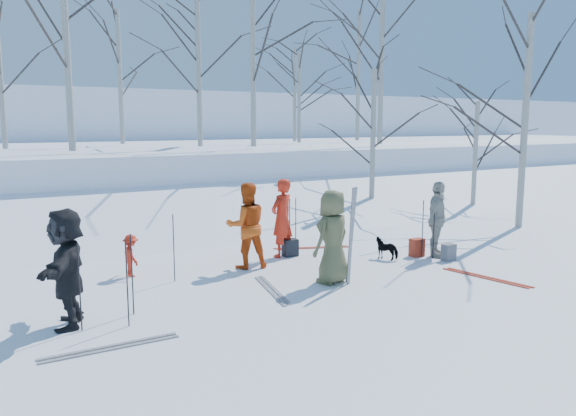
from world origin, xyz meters
TOP-DOWN VIEW (x-y plane):
  - ground at (0.00, 0.00)m, footprint 120.00×120.00m
  - snow_ramp at (0.00, 7.00)m, footprint 70.00×9.49m
  - snow_plateau at (0.00, 17.00)m, footprint 70.00×18.00m
  - far_hill at (0.00, 38.00)m, footprint 90.00×30.00m
  - skier_olive_center at (0.14, 0.04)m, footprint 1.03×0.83m
  - skier_red_north at (0.38, 2.42)m, footprint 0.78×0.66m
  - skier_redor_behind at (-0.78, 1.93)m, footprint 1.02×0.87m
  - skier_red_seated at (-3.11, 2.50)m, footprint 0.36×0.58m
  - skier_cream_east at (3.48, 0.58)m, footprint 1.12×0.88m
  - skier_grey_west at (-4.70, 0.19)m, footprint 1.05×1.79m
  - dog at (2.34, 0.98)m, footprint 0.51×0.64m
  - upright_ski_left at (0.36, -0.25)m, footprint 0.07×0.16m
  - upright_ski_right at (0.45, -0.15)m, footprint 0.09×0.23m
  - ski_pair_a at (-4.38, -1.04)m, footprint 0.23×1.90m
  - ski_pair_b at (3.00, -1.28)m, footprint 0.80×1.96m
  - ski_pair_c at (-1.13, 0.19)m, footprint 1.01×1.98m
  - ski_pair_d at (1.49, 2.80)m, footprint 1.49×2.04m
  - ski_pole_a at (-4.59, -0.12)m, footprint 0.02×0.02m
  - ski_pole_b at (-2.48, 1.71)m, footprint 0.02×0.02m
  - ski_pole_c at (3.14, 0.69)m, footprint 0.02×0.02m
  - ski_pole_d at (0.86, 2.58)m, footprint 0.02×0.02m
  - ski_pole_e at (3.28, 0.47)m, footprint 0.02×0.02m
  - ski_pole_f at (-3.93, -0.31)m, footprint 0.02×0.02m
  - ski_pole_g at (-3.71, 0.19)m, footprint 0.02×0.02m
  - ski_pole_h at (0.63, 2.48)m, footprint 0.02×0.02m
  - backpack_red at (3.12, 0.83)m, footprint 0.32×0.22m
  - backpack_grey at (3.44, 0.15)m, footprint 0.30×0.20m
  - backpack_dark at (0.57, 2.36)m, footprint 0.34×0.24m
  - birch_plateau_a at (-4.48, 13.37)m, footprint 4.34×4.34m
  - birch_plateau_b at (7.70, 13.47)m, footprint 3.46×3.46m
  - birch_plateau_c at (-2.74, 10.57)m, footprint 5.75×5.75m
  - birch_plateau_d at (8.39, 14.99)m, footprint 3.73×3.73m
  - birch_plateau_e at (9.80, 10.25)m, footprint 5.78×5.78m
  - birch_plateau_f at (0.26, 15.95)m, footprint 4.52×4.52m
  - birch_plateau_g at (12.17, 14.90)m, footprint 5.18×5.18m
  - birch_plateau_j at (3.88, 10.61)m, footprint 5.31×5.31m
  - birch_plateau_k at (2.17, 11.80)m, footprint 4.57×4.57m
  - birch_edge_b at (8.38, 2.03)m, footprint 4.94×4.94m
  - birch_edge_c at (9.66, 4.90)m, footprint 3.29×3.29m
  - birch_edge_e at (6.00, 6.05)m, footprint 3.99×3.99m

SIDE VIEW (x-z plane):
  - ground at x=0.00m, z-range 0.00..0.00m
  - ski_pair_a at x=-4.38m, z-range 0.00..0.02m
  - ski_pair_b at x=3.00m, z-range 0.00..0.02m
  - ski_pair_c at x=-1.13m, z-range 0.00..0.02m
  - ski_pair_d at x=1.49m, z-range 0.00..0.02m
  - snow_ramp at x=0.00m, z-range -1.91..2.21m
  - backpack_grey at x=3.44m, z-range 0.00..0.38m
  - backpack_dark at x=0.57m, z-range 0.00..0.40m
  - backpack_red at x=3.12m, z-range 0.00..0.42m
  - dog at x=2.34m, z-range 0.00..0.50m
  - skier_red_seated at x=-3.11m, z-range 0.00..0.87m
  - ski_pole_a at x=-4.59m, z-range 0.00..1.34m
  - ski_pole_b at x=-2.48m, z-range 0.00..1.34m
  - ski_pole_c at x=3.14m, z-range 0.00..1.34m
  - ski_pole_d at x=0.86m, z-range 0.00..1.34m
  - ski_pole_e at x=3.28m, z-range 0.00..1.34m
  - ski_pole_f at x=-3.93m, z-range 0.00..1.34m
  - ski_pole_g at x=-3.71m, z-range 0.00..1.34m
  - ski_pole_h at x=0.63m, z-range 0.00..1.34m
  - skier_cream_east at x=3.48m, z-range 0.00..1.77m
  - skier_olive_center at x=0.14m, z-range 0.00..1.83m
  - skier_red_north at x=0.38m, z-range 0.00..1.83m
  - skier_grey_west at x=-4.70m, z-range 0.00..1.84m
  - skier_redor_behind at x=-0.78m, z-range 0.00..1.85m
  - upright_ski_left at x=0.36m, z-range 0.00..1.90m
  - upright_ski_right at x=0.45m, z-range 0.00..1.90m
  - snow_plateau at x=0.00m, z-range -0.10..2.10m
  - birch_edge_c at x=9.66m, z-range 0.00..3.84m
  - far_hill at x=0.00m, z-range -1.00..5.00m
  - birch_edge_e at x=6.00m, z-range 0.00..4.84m
  - birch_edge_b at x=8.38m, z-range 0.00..6.20m
  - birch_plateau_b at x=7.70m, z-range 2.20..6.29m
  - birch_plateau_d at x=8.39m, z-range 2.20..6.67m
  - birch_plateau_a at x=-4.48m, z-range 2.20..7.55m
  - birch_plateau_f at x=0.26m, z-range 2.20..7.81m
  - birch_plateau_k at x=2.17m, z-range 2.20..7.88m
  - birch_plateau_g at x=12.17m, z-range 2.20..8.75m
  - birch_plateau_j at x=3.88m, z-range 2.20..8.93m
  - birch_plateau_c at x=-2.74m, z-range 2.20..9.56m
  - birch_plateau_e at x=9.80m, z-range 2.20..9.60m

